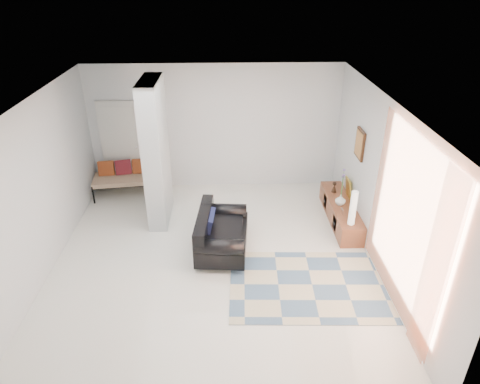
{
  "coord_description": "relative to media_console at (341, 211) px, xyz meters",
  "views": [
    {
      "loc": [
        0.26,
        -6.01,
        4.56
      ],
      "look_at": [
        0.48,
        0.6,
        1.06
      ],
      "focal_mm": 32.0,
      "sensor_mm": 36.0,
      "label": 1
    }
  ],
  "objects": [
    {
      "name": "floor",
      "position": [
        -2.52,
        -1.31,
        -0.2
      ],
      "size": [
        6.0,
        6.0,
        0.0
      ],
      "primitive_type": "plane",
      "color": "white",
      "rests_on": "ground"
    },
    {
      "name": "ceiling",
      "position": [
        -2.52,
        -1.31,
        2.6
      ],
      "size": [
        6.0,
        6.0,
        0.0
      ],
      "primitive_type": "plane",
      "rotation": [
        3.14,
        0.0,
        0.0
      ],
      "color": "white",
      "rests_on": "wall_back"
    },
    {
      "name": "wall_back",
      "position": [
        -2.52,
        1.69,
        1.2
      ],
      "size": [
        6.0,
        0.0,
        6.0
      ],
      "primitive_type": "plane",
      "rotation": [
        1.57,
        0.0,
        0.0
      ],
      "color": "silver",
      "rests_on": "ground"
    },
    {
      "name": "wall_front",
      "position": [
        -2.52,
        -4.31,
        1.2
      ],
      "size": [
        6.0,
        0.0,
        6.0
      ],
      "primitive_type": "plane",
      "rotation": [
        -1.57,
        0.0,
        0.0
      ],
      "color": "silver",
      "rests_on": "ground"
    },
    {
      "name": "wall_left",
      "position": [
        -5.27,
        -1.31,
        1.2
      ],
      "size": [
        0.0,
        6.0,
        6.0
      ],
      "primitive_type": "plane",
      "rotation": [
        1.57,
        0.0,
        1.57
      ],
      "color": "silver",
      "rests_on": "ground"
    },
    {
      "name": "wall_right",
      "position": [
        0.23,
        -1.31,
        1.2
      ],
      "size": [
        0.0,
        6.0,
        6.0
      ],
      "primitive_type": "plane",
      "rotation": [
        1.57,
        0.0,
        -1.57
      ],
      "color": "silver",
      "rests_on": "ground"
    },
    {
      "name": "partition_column",
      "position": [
        -3.62,
        0.29,
        1.2
      ],
      "size": [
        0.35,
        1.2,
        2.8
      ],
      "primitive_type": "cube",
      "color": "#B5BBBD",
      "rests_on": "floor"
    },
    {
      "name": "hallway_door",
      "position": [
        -4.62,
        1.65,
        0.82
      ],
      "size": [
        0.85,
        0.06,
        2.04
      ],
      "primitive_type": "cube",
      "color": "silver",
      "rests_on": "floor"
    },
    {
      "name": "curtain",
      "position": [
        0.15,
        -2.46,
        1.25
      ],
      "size": [
        0.0,
        2.55,
        2.55
      ],
      "primitive_type": "plane",
      "rotation": [
        1.57,
        0.0,
        1.57
      ],
      "color": "#FF7A43",
      "rests_on": "wall_right"
    },
    {
      "name": "wall_art",
      "position": [
        0.2,
        -0.0,
        1.45
      ],
      "size": [
        0.04,
        0.45,
        0.55
      ],
      "primitive_type": "cube",
      "color": "#3D2110",
      "rests_on": "wall_right"
    },
    {
      "name": "media_console",
      "position": [
        0.0,
        0.0,
        0.0
      ],
      "size": [
        0.45,
        1.96,
        0.8
      ],
      "color": "brown",
      "rests_on": "floor"
    },
    {
      "name": "loveseat",
      "position": [
        -2.42,
        -0.95,
        0.16
      ],
      "size": [
        0.96,
        1.52,
        0.76
      ],
      "rotation": [
        0.0,
        0.0,
        -0.08
      ],
      "color": "silver",
      "rests_on": "floor"
    },
    {
      "name": "daybed",
      "position": [
        -4.45,
        1.32,
        0.22
      ],
      "size": [
        1.67,
        0.86,
        0.77
      ],
      "rotation": [
        0.0,
        0.0,
        0.12
      ],
      "color": "black",
      "rests_on": "floor"
    },
    {
      "name": "area_rug",
      "position": [
        -0.92,
        -1.97,
        -0.2
      ],
      "size": [
        2.71,
        1.86,
        0.01
      ],
      "primitive_type": "cube",
      "rotation": [
        0.0,
        0.0,
        -0.04
      ],
      "color": "beige",
      "rests_on": "floor"
    },
    {
      "name": "cylinder_lamp",
      "position": [
        -0.02,
        -0.77,
        0.53
      ],
      "size": [
        0.12,
        0.12,
        0.66
      ],
      "primitive_type": "cylinder",
      "color": "silver",
      "rests_on": "media_console"
    },
    {
      "name": "bronze_figurine",
      "position": [
        -0.05,
        0.48,
        0.31
      ],
      "size": [
        0.12,
        0.12,
        0.23
      ],
      "primitive_type": null,
      "rotation": [
        0.0,
        0.0,
        -0.09
      ],
      "color": "#332016",
      "rests_on": "media_console"
    },
    {
      "name": "vase",
      "position": [
        -0.05,
        -0.06,
        0.3
      ],
      "size": [
        0.22,
        0.22,
        0.21
      ],
      "primitive_type": "imported",
      "rotation": [
        0.0,
        0.0,
        0.07
      ],
      "color": "silver",
      "rests_on": "media_console"
    }
  ]
}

